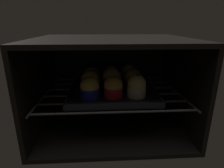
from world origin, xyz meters
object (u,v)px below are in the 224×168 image
at_px(muffin_row1_col2, 133,80).
at_px(muffin_row2_col1, 110,75).
at_px(muffin_row0_col2, 137,86).
at_px(baking_tray, 112,90).
at_px(muffin_row2_col0, 91,76).
at_px(muffin_row1_col1, 112,79).
at_px(muffin_row0_col1, 113,88).
at_px(muffin_row1_col0, 91,81).
at_px(muffin_row2_col2, 129,74).
at_px(muffin_row0_col0, 90,89).

bearing_deg(muffin_row1_col2, muffin_row2_col1, 136.70).
bearing_deg(muffin_row0_col2, baking_tray, 136.75).
xyz_separation_m(muffin_row0_col2, muffin_row2_col0, (-0.17, 0.16, -0.00)).
bearing_deg(muffin_row1_col1, muffin_row0_col1, -90.66).
distance_m(muffin_row1_col2, muffin_row2_col0, 0.19).
distance_m(muffin_row0_col1, muffin_row1_col2, 0.12).
bearing_deg(muffin_row0_col1, muffin_row2_col1, 90.09).
bearing_deg(muffin_row0_col1, muffin_row0_col2, 0.48).
height_order(muffin_row1_col0, muffin_row2_col2, muffin_row2_col2).
bearing_deg(muffin_row0_col1, baking_tray, 88.65).
bearing_deg(muffin_row0_col2, muffin_row1_col1, 137.15).
relative_size(baking_tray, muffin_row2_col0, 4.35).
distance_m(muffin_row0_col2, muffin_row1_col2, 0.08).
height_order(baking_tray, muffin_row2_col1, muffin_row2_col1).
bearing_deg(muffin_row2_col1, muffin_row2_col0, -178.46).
height_order(muffin_row0_col1, muffin_row1_col0, muffin_row1_col0).
relative_size(muffin_row0_col1, muffin_row1_col0, 0.94).
bearing_deg(muffin_row1_col1, muffin_row2_col1, 90.82).
relative_size(muffin_row1_col2, muffin_row2_col1, 1.09).
distance_m(muffin_row0_col2, muffin_row2_col1, 0.18).
distance_m(muffin_row1_col2, muffin_row2_col1, 0.12).
bearing_deg(muffin_row1_col0, muffin_row0_col2, -24.30).
relative_size(muffin_row0_col2, muffin_row2_col0, 1.10).
distance_m(muffin_row0_col2, muffin_row2_col0, 0.23).
height_order(muffin_row0_col1, muffin_row2_col1, muffin_row2_col1).
bearing_deg(muffin_row0_col2, muffin_row0_col1, -179.52).
xyz_separation_m(muffin_row1_col2, muffin_row2_col0, (-0.17, 0.08, -0.00)).
relative_size(muffin_row1_col0, muffin_row1_col1, 0.92).
height_order(muffin_row1_col2, muffin_row2_col0, muffin_row1_col2).
height_order(baking_tray, muffin_row2_col0, muffin_row2_col0).
bearing_deg(muffin_row2_col0, muffin_row1_col0, -89.50).
xyz_separation_m(muffin_row0_col0, muffin_row1_col0, (-0.00, 0.08, 0.00)).
height_order(muffin_row0_col1, muffin_row2_col2, muffin_row2_col2).
distance_m(muffin_row1_col0, muffin_row2_col0, 0.08).
bearing_deg(muffin_row2_col1, muffin_row0_col2, -61.66).
height_order(baking_tray, muffin_row1_col0, muffin_row1_col0).
bearing_deg(muffin_row2_col2, baking_tray, -132.70).
bearing_deg(muffin_row1_col2, muffin_row0_col1, -136.44).
height_order(muffin_row1_col0, muffin_row1_col2, muffin_row1_col2).
bearing_deg(muffin_row2_col1, muffin_row2_col2, 3.06).
distance_m(baking_tray, muffin_row1_col0, 0.10).
bearing_deg(muffin_row2_col0, muffin_row0_col1, -62.30).
distance_m(baking_tray, muffin_row2_col2, 0.13).
distance_m(baking_tray, muffin_row2_col1, 0.09).
height_order(muffin_row0_col0, muffin_row0_col2, muffin_row0_col2).
relative_size(muffin_row1_col2, muffin_row2_col2, 0.98).
xyz_separation_m(baking_tray, muffin_row2_col0, (-0.09, 0.08, 0.04)).
relative_size(baking_tray, muffin_row0_col0, 4.26).
relative_size(muffin_row2_col0, muffin_row2_col2, 0.86).
height_order(muffin_row0_col1, muffin_row0_col2, muffin_row0_col2).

